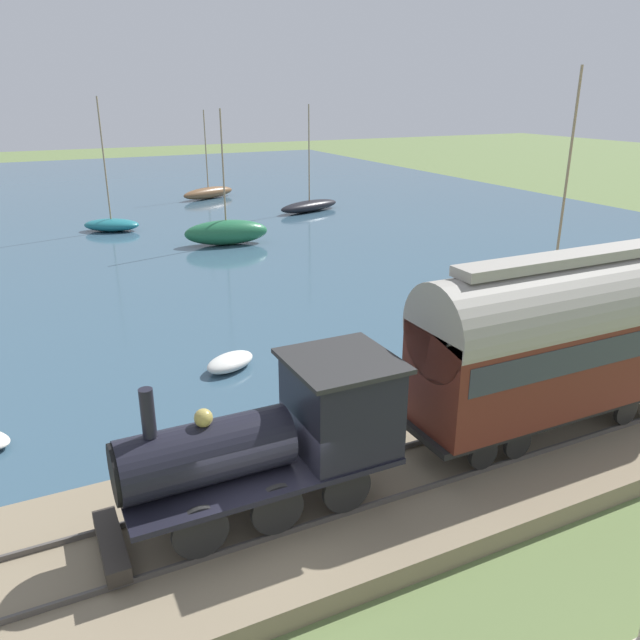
{
  "coord_description": "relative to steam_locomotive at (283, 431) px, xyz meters",
  "views": [
    {
      "loc": [
        -10.2,
        3.48,
        8.85
      ],
      "look_at": [
        6.5,
        -4.63,
        2.01
      ],
      "focal_mm": 35.0,
      "sensor_mm": 36.0,
      "label": 1
    }
  ],
  "objects": [
    {
      "name": "sailboat_black",
      "position": [
        33.67,
        -16.29,
        -1.88
      ],
      "size": [
        3.21,
        5.88,
        7.91
      ],
      "rotation": [
        0.0,
        0.0,
        0.31
      ],
      "color": "black",
      "rests_on": "harbor_water"
    },
    {
      "name": "sailboat_teal",
      "position": [
        32.91,
        -1.32,
        -1.87
      ],
      "size": [
        3.23,
        4.06,
        8.53
      ],
      "rotation": [
        0.0,
        0.0,
        -0.46
      ],
      "color": "#1E707A",
      "rests_on": "harbor_water"
    },
    {
      "name": "steam_locomotive",
      "position": [
        0.0,
        0.0,
        0.0
      ],
      "size": [
        2.26,
        6.19,
        3.25
      ],
      "color": "black",
      "rests_on": "rail_embankment"
    },
    {
      "name": "sailboat_green",
      "position": [
        25.8,
        -7.04,
        -1.57
      ],
      "size": [
        2.56,
        5.26,
        7.9
      ],
      "rotation": [
        0.0,
        0.0,
        -0.17
      ],
      "color": "#236B42",
      "rests_on": "harbor_water"
    },
    {
      "name": "passenger_coach",
      "position": [
        0.0,
        -7.48,
        0.82
      ],
      "size": [
        2.28,
        8.19,
        4.63
      ],
      "color": "black",
      "rests_on": "rail_embankment"
    },
    {
      "name": "rowboat_near_shore",
      "position": [
        8.26,
        -1.49,
        -2.08
      ],
      "size": [
        1.8,
        2.16,
        0.51
      ],
      "rotation": [
        0.0,
        0.0,
        0.47
      ],
      "color": "silver",
      "rests_on": "harbor_water"
    },
    {
      "name": "rail_embankment",
      "position": [
        -0.0,
        0.7,
        -2.1
      ],
      "size": [
        5.3,
        56.0,
        0.61
      ],
      "color": "#84755B",
      "rests_on": "ground"
    },
    {
      "name": "ground_plane",
      "position": [
        -0.14,
        0.7,
        -2.35
      ],
      "size": [
        200.0,
        200.0,
        0.0
      ],
      "primitive_type": "plane",
      "color": "#607542"
    },
    {
      "name": "sailboat_brown",
      "position": [
        43.14,
        -11.0,
        -1.82
      ],
      "size": [
        3.22,
        5.36,
        7.35
      ],
      "rotation": [
        0.0,
        0.0,
        0.4
      ],
      "color": "brown",
      "rests_on": "harbor_water"
    },
    {
      "name": "harbor_water",
      "position": [
        42.95,
        0.7,
        -2.34
      ],
      "size": [
        80.0,
        80.0,
        0.01
      ],
      "color": "#38566B",
      "rests_on": "ground"
    },
    {
      "name": "sailboat_yellow",
      "position": [
        7.3,
        -14.89,
        -1.55
      ],
      "size": [
        4.12,
        5.25,
        9.72
      ],
      "rotation": [
        0.0,
        0.0,
        0.56
      ],
      "color": "gold",
      "rests_on": "harbor_water"
    }
  ]
}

